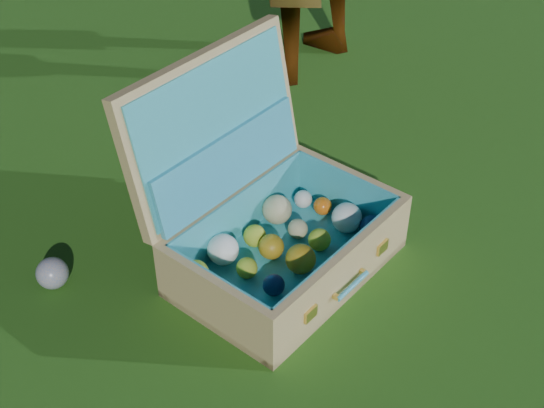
{
  "coord_description": "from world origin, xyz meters",
  "views": [
    {
      "loc": [
        -0.89,
        -1.32,
        1.31
      ],
      "look_at": [
        -0.14,
        -0.09,
        0.16
      ],
      "focal_mm": 50.0,
      "sensor_mm": 36.0,
      "label": 1
    }
  ],
  "objects": [
    {
      "name": "ground",
      "position": [
        0.0,
        0.0,
        0.0
      ],
      "size": [
        60.0,
        60.0,
        0.0
      ],
      "primitive_type": "plane",
      "color": "#215114",
      "rests_on": "ground"
    },
    {
      "name": "stray_ball",
      "position": [
        -0.66,
        0.09,
        0.04
      ],
      "size": [
        0.08,
        0.08,
        0.08
      ],
      "primitive_type": "sphere",
      "color": "#426BAC",
      "rests_on": "ground"
    },
    {
      "name": "suitcase",
      "position": [
        -0.17,
        -0.08,
        0.14
      ],
      "size": [
        0.66,
        0.61,
        0.51
      ],
      "rotation": [
        0.0,
        0.0,
        0.34
      ],
      "color": "tan",
      "rests_on": "ground"
    }
  ]
}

